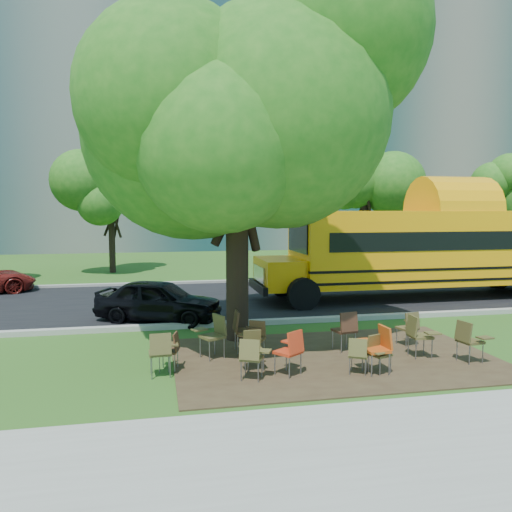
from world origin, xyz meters
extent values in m
plane|color=#2A5219|center=(0.00, 0.00, 0.00)|extent=(160.00, 160.00, 0.00)
cube|color=gray|center=(0.00, -5.00, 0.02)|extent=(60.00, 4.00, 0.04)
cube|color=#382819|center=(1.00, -0.50, 0.01)|extent=(7.00, 4.50, 0.03)
cube|color=black|center=(0.00, 7.00, 0.02)|extent=(80.00, 8.00, 0.04)
cube|color=gray|center=(0.00, 3.00, 0.07)|extent=(80.00, 0.25, 0.14)
cube|color=gray|center=(0.00, 11.10, 0.07)|extent=(80.00, 0.25, 0.14)
cube|color=slate|center=(-8.00, 36.00, 11.00)|extent=(38.00, 16.00, 22.00)
cube|color=slate|center=(24.00, 38.00, 12.50)|extent=(30.00, 16.00, 25.00)
cylinder|color=black|center=(-5.00, 16.00, 1.75)|extent=(0.32, 0.32, 3.50)
sphere|color=#206016|center=(-5.00, 16.00, 4.22)|extent=(4.80, 4.80, 4.80)
cylinder|color=black|center=(8.00, 14.00, 2.10)|extent=(0.38, 0.38, 4.20)
sphere|color=#206016|center=(8.00, 14.00, 5.04)|extent=(5.60, 5.60, 5.60)
cylinder|color=black|center=(16.00, 13.00, 1.80)|extent=(0.34, 0.34, 3.60)
sphere|color=#206016|center=(16.00, 13.00, 4.35)|extent=(5.00, 5.00, 5.00)
cylinder|color=black|center=(-0.84, 1.49, 2.17)|extent=(0.56, 0.56, 4.33)
sphere|color=#206016|center=(-0.84, 1.49, 5.41)|extent=(7.20, 7.20, 7.20)
cube|color=orange|center=(7.94, 6.00, 1.90)|extent=(11.78, 2.73, 2.62)
cube|color=black|center=(8.26, 6.00, 2.19)|extent=(11.14, 2.77, 0.64)
cube|color=orange|center=(1.38, 5.97, 1.07)|extent=(1.40, 2.36, 1.02)
cube|color=black|center=(7.94, 6.00, 1.23)|extent=(11.80, 2.76, 0.09)
cube|color=black|center=(7.94, 6.00, 0.83)|extent=(11.80, 2.76, 0.09)
cylinder|color=black|center=(1.85, 4.64, 0.53)|extent=(1.07, 0.33, 1.07)
cylinder|color=black|center=(1.84, 7.31, 0.53)|extent=(1.07, 0.33, 1.07)
cylinder|color=black|center=(11.04, 7.35, 0.53)|extent=(1.07, 0.33, 1.07)
cube|color=brown|center=(-2.77, -0.90, 0.46)|extent=(0.45, 0.43, 0.05)
cube|color=brown|center=(-2.76, -1.08, 0.69)|extent=(0.42, 0.12, 0.41)
cube|color=brown|center=(-2.53, -0.74, 0.59)|extent=(0.24, 0.30, 0.03)
cylinder|color=slate|center=(-2.95, -0.73, 0.23)|extent=(0.02, 0.02, 0.46)
cylinder|color=slate|center=(-2.59, -1.06, 0.23)|extent=(0.02, 0.02, 0.46)
cube|color=brown|center=(-1.05, -1.51, 0.44)|extent=(0.53, 0.52, 0.05)
cube|color=brown|center=(-1.13, -1.67, 0.65)|extent=(0.39, 0.25, 0.39)
cube|color=brown|center=(-0.79, -1.48, 0.55)|extent=(0.31, 0.34, 0.03)
cylinder|color=slate|center=(-1.14, -1.29, 0.22)|extent=(0.02, 0.02, 0.44)
cylinder|color=slate|center=(-0.97, -1.73, 0.22)|extent=(0.02, 0.02, 0.44)
cube|color=red|center=(-0.31, -1.40, 0.48)|extent=(0.62, 0.61, 0.05)
cube|color=red|center=(-0.20, -1.56, 0.72)|extent=(0.41, 0.34, 0.43)
cube|color=red|center=(-0.19, -1.13, 0.61)|extent=(0.37, 0.38, 0.03)
cylinder|color=slate|center=(-0.56, -1.36, 0.24)|extent=(0.03, 0.03, 0.48)
cylinder|color=slate|center=(-0.05, -1.44, 0.24)|extent=(0.03, 0.03, 0.48)
cube|color=#4A4120|center=(-0.90, -0.94, 0.42)|extent=(0.40, 0.39, 0.05)
cube|color=#4A4120|center=(-0.90, -0.78, 0.62)|extent=(0.37, 0.10, 0.37)
cube|color=#4A4120|center=(-1.12, -1.08, 0.53)|extent=(0.21, 0.27, 0.03)
cylinder|color=slate|center=(-0.73, -1.10, 0.21)|extent=(0.02, 0.02, 0.42)
cylinder|color=slate|center=(-1.06, -0.79, 0.21)|extent=(0.02, 0.02, 0.42)
cube|color=brown|center=(1.08, -1.61, 0.40)|extent=(0.50, 0.49, 0.04)
cube|color=brown|center=(1.00, -1.75, 0.59)|extent=(0.35, 0.25, 0.36)
cube|color=brown|center=(1.33, -1.61, 0.50)|extent=(0.29, 0.31, 0.03)
cylinder|color=slate|center=(1.02, -1.41, 0.20)|extent=(0.02, 0.02, 0.40)
cylinder|color=slate|center=(1.14, -1.82, 0.20)|extent=(0.02, 0.02, 0.40)
cube|color=brown|center=(1.52, -1.66, 0.40)|extent=(0.48, 0.47, 0.04)
cube|color=brown|center=(1.46, -1.51, 0.59)|extent=(0.36, 0.21, 0.36)
cube|color=brown|center=(1.36, -1.85, 0.51)|extent=(0.27, 0.30, 0.03)
cylinder|color=slate|center=(1.71, -1.74, 0.20)|extent=(0.02, 0.02, 0.40)
cylinder|color=slate|center=(1.32, -1.57, 0.20)|extent=(0.02, 0.02, 0.40)
cube|color=#B14512|center=(1.43, -1.66, 0.50)|extent=(0.48, 0.50, 0.06)
cube|color=#B14512|center=(1.63, -1.65, 0.75)|extent=(0.14, 0.45, 0.45)
cube|color=#B14512|center=(1.25, -1.41, 0.64)|extent=(0.33, 0.27, 0.03)
cylinder|color=slate|center=(1.25, -1.87, 0.25)|extent=(0.03, 0.03, 0.50)
cylinder|color=slate|center=(1.60, -1.46, 0.25)|extent=(0.03, 0.03, 0.50)
cube|color=#453D1E|center=(3.71, -1.37, 0.47)|extent=(0.49, 0.51, 0.05)
cube|color=#453D1E|center=(3.53, -1.41, 0.71)|extent=(0.17, 0.43, 0.42)
cube|color=#453D1E|center=(3.90, -1.60, 0.60)|extent=(0.33, 0.28, 0.03)
cylinder|color=slate|center=(3.86, -1.17, 0.24)|extent=(0.03, 0.03, 0.47)
cylinder|color=slate|center=(3.56, -1.58, 0.24)|extent=(0.03, 0.03, 0.47)
cube|color=#472C19|center=(-2.60, -0.60, 0.41)|extent=(0.44, 0.46, 0.05)
cube|color=#472C19|center=(-2.44, -0.64, 0.60)|extent=(0.17, 0.37, 0.36)
cube|color=#472C19|center=(-2.67, -0.36, 0.51)|extent=(0.29, 0.25, 0.03)
cylinder|color=slate|center=(-2.78, -0.71, 0.20)|extent=(0.02, 0.02, 0.41)
cylinder|color=slate|center=(-2.41, -0.48, 0.20)|extent=(0.02, 0.02, 0.41)
cube|color=#51381D|center=(-0.70, -0.09, 0.42)|extent=(0.52, 0.51, 0.05)
cube|color=#51381D|center=(-0.62, 0.06, 0.62)|extent=(0.37, 0.25, 0.37)
cube|color=#51381D|center=(-0.96, -0.10, 0.53)|extent=(0.30, 0.33, 0.03)
cylinder|color=slate|center=(-0.63, -0.30, 0.21)|extent=(0.02, 0.02, 0.42)
cylinder|color=slate|center=(-0.76, 0.12, 0.21)|extent=(0.02, 0.02, 0.42)
cube|color=#3D2816|center=(-0.85, 0.37, 0.50)|extent=(0.45, 0.47, 0.06)
cube|color=#3D2816|center=(-1.05, 0.37, 0.75)|extent=(0.11, 0.45, 0.45)
cube|color=#3D2816|center=(-0.70, 0.10, 0.63)|extent=(0.31, 0.25, 0.03)
cylinder|color=slate|center=(-0.66, 0.56, 0.25)|extent=(0.03, 0.03, 0.50)
cylinder|color=slate|center=(-1.04, 0.19, 0.25)|extent=(0.03, 0.03, 0.50)
cube|color=#3E2316|center=(1.40, -0.02, 0.49)|extent=(0.54, 0.52, 0.05)
cube|color=#3E2316|center=(1.44, -0.21, 0.74)|extent=(0.45, 0.19, 0.44)
cube|color=#3E2316|center=(1.63, 0.19, 0.63)|extent=(0.30, 0.35, 0.03)
cylinder|color=slate|center=(1.18, 0.13, 0.25)|extent=(0.03, 0.03, 0.49)
cylinder|color=slate|center=(1.62, -0.16, 0.25)|extent=(0.03, 0.03, 0.49)
cube|color=#4E4722|center=(2.87, -0.82, 0.49)|extent=(0.46, 0.48, 0.05)
cube|color=#4E4722|center=(2.67, -0.81, 0.73)|extent=(0.13, 0.44, 0.44)
cube|color=#4E4722|center=(3.00, -1.09, 0.62)|extent=(0.32, 0.26, 0.03)
cylinder|color=slate|center=(3.06, -0.65, 0.24)|extent=(0.03, 0.03, 0.49)
cylinder|color=slate|center=(2.67, -1.00, 0.24)|extent=(0.03, 0.03, 0.49)
cube|color=brown|center=(3.05, 0.11, 0.44)|extent=(0.49, 0.47, 0.05)
cube|color=brown|center=(3.09, -0.07, 0.66)|extent=(0.40, 0.18, 0.39)
cube|color=brown|center=(3.25, 0.29, 0.56)|extent=(0.27, 0.32, 0.03)
cylinder|color=slate|center=(2.85, 0.23, 0.22)|extent=(0.02, 0.02, 0.44)
cylinder|color=slate|center=(3.25, -0.02, 0.22)|extent=(0.02, 0.02, 0.44)
cube|color=#49411F|center=(-1.64, 0.01, 0.50)|extent=(0.61, 0.62, 0.06)
cube|color=#49411F|center=(-1.46, 0.09, 0.75)|extent=(0.29, 0.45, 0.45)
cube|color=#49411F|center=(-1.90, 0.18, 0.63)|extent=(0.39, 0.36, 0.03)
cylinder|color=slate|center=(-1.73, -0.25, 0.25)|extent=(0.03, 0.03, 0.50)
cylinder|color=slate|center=(-1.56, 0.26, 0.25)|extent=(0.03, 0.03, 0.50)
imported|color=black|center=(-2.75, 3.99, 0.62)|extent=(3.95, 2.82, 1.25)
camera|label=1|loc=(-2.83, -10.65, 3.28)|focal=35.00mm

